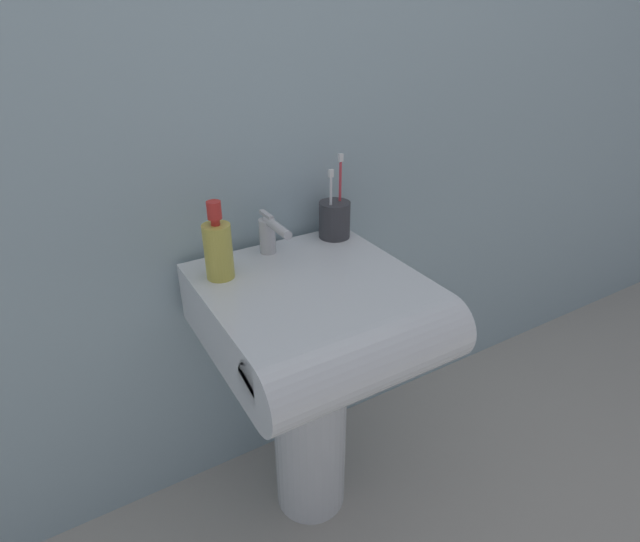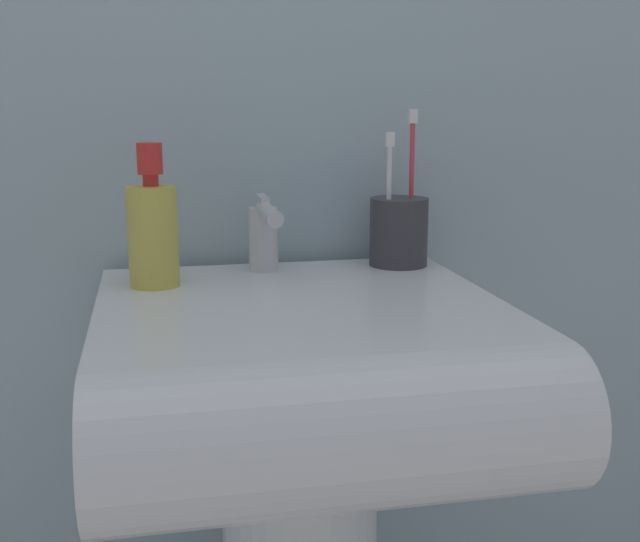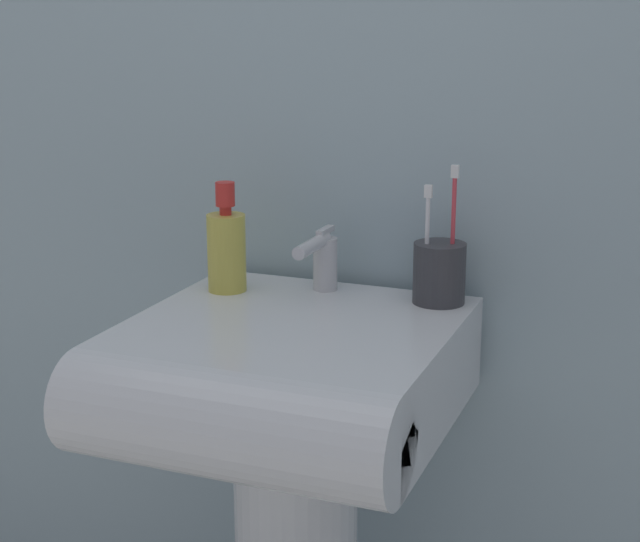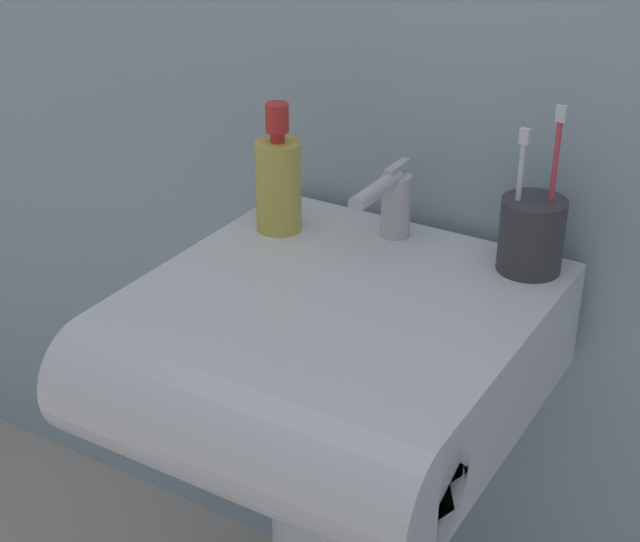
# 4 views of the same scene
# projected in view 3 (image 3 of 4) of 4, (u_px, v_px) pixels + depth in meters

# --- Properties ---
(wall_back) EXTENTS (5.00, 0.05, 2.40)m
(wall_back) POSITION_uv_depth(u_px,v_px,m) (357.00, 5.00, 1.61)
(wall_back) COLOR #9EB7C1
(wall_back) RESTS_ON ground
(sink_basin) EXTENTS (0.48, 0.53, 0.15)m
(sink_basin) POSITION_uv_depth(u_px,v_px,m) (280.00, 380.00, 1.45)
(sink_basin) COLOR white
(sink_basin) RESTS_ON sink_pedestal
(faucet) EXTENTS (0.04, 0.14, 0.11)m
(faucet) POSITION_uv_depth(u_px,v_px,m) (322.00, 258.00, 1.62)
(faucet) COLOR silver
(faucet) RESTS_ON sink_basin
(toothbrush_cup) EXTENTS (0.08, 0.08, 0.22)m
(toothbrush_cup) POSITION_uv_depth(u_px,v_px,m) (439.00, 272.00, 1.56)
(toothbrush_cup) COLOR #38383D
(toothbrush_cup) RESTS_ON sink_basin
(soap_bottle) EXTENTS (0.06, 0.06, 0.18)m
(soap_bottle) POSITION_uv_depth(u_px,v_px,m) (226.00, 248.00, 1.63)
(soap_bottle) COLOR gold
(soap_bottle) RESTS_ON sink_basin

